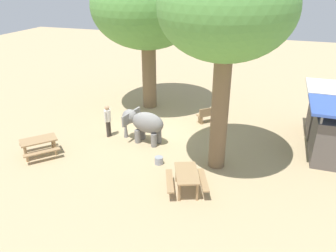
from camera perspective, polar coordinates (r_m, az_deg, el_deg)
ground_plane at (r=16.62m, az=-3.26°, el=-1.40°), size 60.00×60.00×0.00m
elephant at (r=15.50m, az=-4.27°, el=0.54°), size 1.48×2.22×1.52m
person_handler at (r=16.26m, az=-10.39°, el=1.28°), size 0.51×0.32×1.62m
shade_tree_main at (r=18.90m, az=-3.56°, el=19.91°), size 6.52×5.98×8.10m
shade_tree_secondary at (r=12.15m, az=10.18°, el=19.15°), size 5.25×4.82×8.15m
wooden_bench at (r=17.90m, az=7.24°, el=2.06°), size 1.24×1.30×0.88m
picnic_table_near at (r=12.18m, az=3.25°, el=-8.80°), size 1.94×1.92×0.78m
picnic_table_far at (r=15.51m, az=-21.46°, el=-2.81°), size 2.11×2.10×0.78m
market_stall_white at (r=17.85m, az=26.18°, el=1.86°), size 2.50×2.50×2.52m
market_stall_blue at (r=15.47m, az=27.09°, el=-1.66°), size 2.50×2.50×2.52m
feed_bucket at (r=14.00m, az=-1.59°, el=-5.98°), size 0.36×0.36×0.32m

